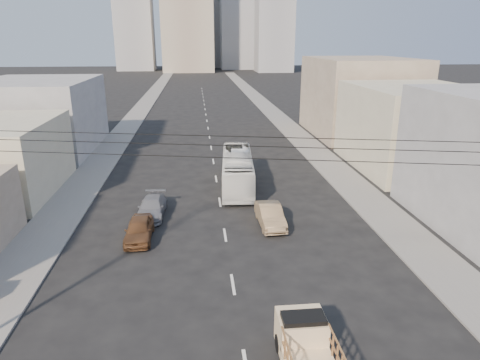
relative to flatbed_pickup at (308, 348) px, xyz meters
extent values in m
cube|color=slate|center=(-14.06, 68.45, -1.03)|extent=(3.50, 180.00, 0.12)
cube|color=slate|center=(9.44, 68.45, -1.03)|extent=(3.50, 180.00, 0.12)
cube|color=silver|center=(-2.31, 6.45, -1.09)|extent=(0.15, 2.00, 0.01)
cube|color=silver|center=(-2.31, 12.45, -1.09)|extent=(0.15, 2.00, 0.01)
cube|color=silver|center=(-2.31, 18.45, -1.09)|extent=(0.15, 2.00, 0.01)
cube|color=silver|center=(-2.31, 24.45, -1.09)|extent=(0.15, 2.00, 0.01)
cube|color=silver|center=(-2.31, 30.45, -1.09)|extent=(0.15, 2.00, 0.01)
cube|color=silver|center=(-2.31, 36.45, -1.09)|extent=(0.15, 2.00, 0.01)
cube|color=silver|center=(-2.31, 42.45, -1.09)|extent=(0.15, 2.00, 0.01)
cube|color=silver|center=(-2.31, 48.45, -1.09)|extent=(0.15, 2.00, 0.01)
cube|color=silver|center=(-2.31, 54.45, -1.09)|extent=(0.15, 2.00, 0.01)
cube|color=silver|center=(-2.31, 60.45, -1.09)|extent=(0.15, 2.00, 0.01)
cube|color=silver|center=(-2.31, 66.45, -1.09)|extent=(0.15, 2.00, 0.01)
cube|color=silver|center=(-2.31, 72.45, -1.09)|extent=(0.15, 2.00, 0.01)
cube|color=silver|center=(-2.31, 78.45, -1.09)|extent=(0.15, 2.00, 0.01)
cube|color=silver|center=(-2.31, 84.45, -1.09)|extent=(0.15, 2.00, 0.01)
cube|color=silver|center=(-2.31, 90.45, -1.09)|extent=(0.15, 2.00, 0.01)
cube|color=silver|center=(-2.31, 96.45, -1.09)|extent=(0.15, 2.00, 0.01)
cube|color=silver|center=(-2.31, 102.45, -1.09)|extent=(0.15, 2.00, 0.01)
cube|color=beige|center=(0.00, 1.10, -0.14)|extent=(1.90, 1.60, 1.50)
cube|color=black|center=(0.00, 0.85, 0.46)|extent=(1.70, 0.90, 0.70)
cylinder|color=black|center=(-0.85, 1.20, -0.71)|extent=(0.25, 0.76, 0.76)
cylinder|color=black|center=(0.85, 1.20, -0.71)|extent=(0.25, 0.76, 0.76)
imported|color=white|center=(-0.54, 22.24, 0.40)|extent=(3.35, 10.91, 2.99)
imported|color=brown|center=(-7.80, 12.35, -0.40)|extent=(1.67, 4.11, 1.40)
imported|color=#957957|center=(0.90, 13.72, -0.37)|extent=(1.67, 4.42, 1.44)
imported|color=gray|center=(-7.36, 16.22, -0.44)|extent=(2.07, 4.60, 1.31)
cylinder|color=black|center=(-2.31, -0.05, 8.21)|extent=(23.01, 5.02, 0.02)
cylinder|color=black|center=(-2.31, -0.05, 7.91)|extent=(23.01, 5.02, 0.02)
cylinder|color=black|center=(-2.31, -0.05, 7.51)|extent=(23.01, 5.02, 0.02)
cube|color=#BFB699|center=(17.19, 26.45, 2.91)|extent=(11.00, 14.00, 8.00)
cube|color=gray|center=(17.69, 42.45, 3.91)|extent=(12.00, 16.00, 10.00)
cube|color=gray|center=(-21.81, 37.45, 2.91)|extent=(12.00, 16.00, 8.00)
cube|color=#999BA1|center=(15.69, 183.45, 18.91)|extent=(16.00, 16.00, 40.00)
cube|color=#999BA1|center=(-28.31, 178.45, 15.91)|extent=(15.00, 15.00, 34.00)
cube|color=gray|center=(3.69, 198.45, 20.91)|extent=(18.00, 18.00, 44.00)
cube|color=#999BA1|center=(27.69, 163.45, 12.91)|extent=(14.00, 14.00, 28.00)
camera|label=1|loc=(-3.93, -13.05, 11.08)|focal=32.00mm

